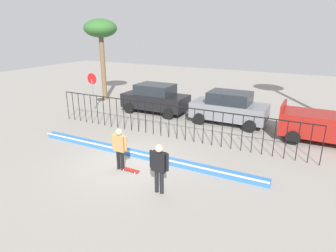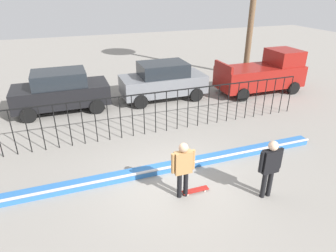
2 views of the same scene
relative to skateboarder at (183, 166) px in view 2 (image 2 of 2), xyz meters
The scene contains 9 objects.
ground_plane 1.21m from the skateboarder, 86.03° to the left, with size 60.00×60.00×0.00m, color gray.
bowl_coping_ledge 1.63m from the skateboarder, 88.16° to the left, with size 11.00×0.40×0.27m.
perimeter_fence 4.10m from the skateboarder, 89.39° to the left, with size 14.04×0.04×1.72m.
skateboarder is the anchor object (origin of this frame).
skateboard 1.06m from the skateboarder, ahead, with size 0.80×0.20×0.07m.
camera_operator 2.36m from the skateboarder, 19.76° to the right, with size 0.72×0.27×1.77m.
parked_car_black 8.37m from the skateboarder, 110.35° to the left, with size 4.30×2.12×1.90m.
parked_car_gray 8.04m from the skateboarder, 74.95° to the left, with size 4.30×2.12×1.90m.
pickup_truck 10.34m from the skateboarder, 42.44° to the left, with size 4.70×2.12×2.24m.
Camera 2 is at (-2.74, -6.91, 5.48)m, focal length 31.90 mm.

